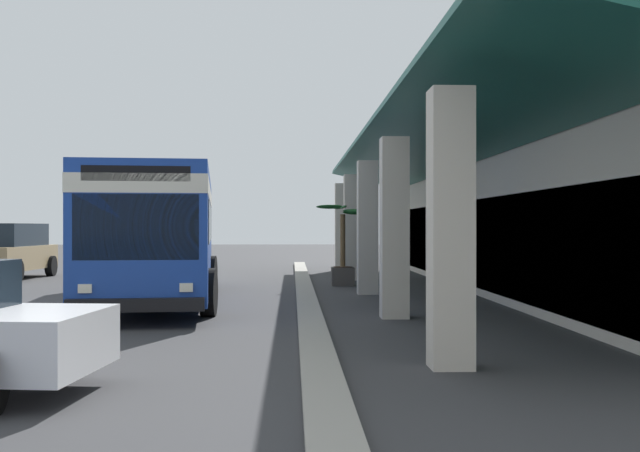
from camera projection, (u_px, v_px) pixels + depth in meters
ground at (428, 298)px, 19.98m from camera, size 120.00×120.00×0.00m
curb_strip at (305, 292)px, 21.01m from camera, size 33.13×0.50×0.12m
transit_bus at (159, 227)px, 19.31m from camera, size 11.40×3.64×3.34m
parked_suv_tan at (8, 250)px, 27.16m from camera, size 4.87×2.33×1.97m
potted_palm at (343, 260)px, 24.18m from camera, size 2.04×1.67×2.59m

